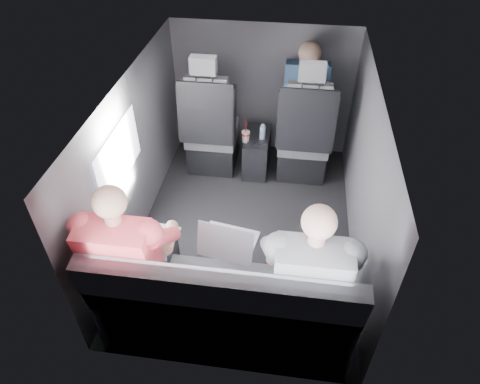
# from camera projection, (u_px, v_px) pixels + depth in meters

# --- Properties ---
(floor) EXTENTS (2.60, 2.60, 0.00)m
(floor) POSITION_uv_depth(u_px,v_px,m) (246.00, 228.00, 3.77)
(floor) COLOR black
(floor) RESTS_ON ground
(ceiling) EXTENTS (2.60, 2.60, 0.00)m
(ceiling) POSITION_uv_depth(u_px,v_px,m) (247.00, 87.00, 2.90)
(ceiling) COLOR #B2B2AD
(ceiling) RESTS_ON panel_back
(panel_left) EXTENTS (0.02, 2.60, 1.35)m
(panel_left) POSITION_uv_depth(u_px,v_px,m) (135.00, 157.00, 3.43)
(panel_left) COLOR #56565B
(panel_left) RESTS_ON floor
(panel_right) EXTENTS (0.02, 2.60, 1.35)m
(panel_right) POSITION_uv_depth(u_px,v_px,m) (364.00, 176.00, 3.24)
(panel_right) COLOR #56565B
(panel_right) RESTS_ON floor
(panel_front) EXTENTS (1.80, 0.02, 1.35)m
(panel_front) POSITION_uv_depth(u_px,v_px,m) (262.00, 90.00, 4.32)
(panel_front) COLOR #56565B
(panel_front) RESTS_ON floor
(panel_back) EXTENTS (1.80, 0.02, 1.35)m
(panel_back) POSITION_uv_depth(u_px,v_px,m) (217.00, 307.00, 2.35)
(panel_back) COLOR #56565B
(panel_back) RESTS_ON floor
(side_window) EXTENTS (0.02, 0.75, 0.42)m
(side_window) POSITION_uv_depth(u_px,v_px,m) (119.00, 156.00, 3.05)
(side_window) COLOR white
(side_window) RESTS_ON panel_left
(seatbelt) EXTENTS (0.35, 0.11, 0.59)m
(seatbelt) POSITION_uv_depth(u_px,v_px,m) (307.00, 113.00, 3.71)
(seatbelt) COLOR black
(seatbelt) RESTS_ON front_seat_right
(front_seat_left) EXTENTS (0.52, 0.58, 1.26)m
(front_seat_left) POSITION_uv_depth(u_px,v_px,m) (211.00, 134.00, 4.19)
(front_seat_left) COLOR black
(front_seat_left) RESTS_ON floor
(front_seat_right) EXTENTS (0.52, 0.58, 1.26)m
(front_seat_right) POSITION_uv_depth(u_px,v_px,m) (303.00, 141.00, 4.10)
(front_seat_right) COLOR black
(front_seat_right) RESTS_ON floor
(center_console) EXTENTS (0.24, 0.48, 0.41)m
(center_console) POSITION_uv_depth(u_px,v_px,m) (257.00, 152.00, 4.31)
(center_console) COLOR black
(center_console) RESTS_ON floor
(rear_bench) EXTENTS (1.60, 0.57, 0.92)m
(rear_bench) POSITION_uv_depth(u_px,v_px,m) (225.00, 309.00, 2.77)
(rear_bench) COLOR slate
(rear_bench) RESTS_ON floor
(soda_cup) EXTENTS (0.08, 0.08, 0.24)m
(soda_cup) POSITION_uv_depth(u_px,v_px,m) (246.00, 136.00, 4.06)
(soda_cup) COLOR white
(soda_cup) RESTS_ON center_console
(water_bottle) EXTENTS (0.06, 0.06, 0.16)m
(water_bottle) POSITION_uv_depth(u_px,v_px,m) (263.00, 132.00, 4.08)
(water_bottle) COLOR #A9CDE4
(water_bottle) RESTS_ON center_console
(laptop_white) EXTENTS (0.37, 0.35, 0.25)m
(laptop_white) POSITION_uv_depth(u_px,v_px,m) (148.00, 238.00, 2.81)
(laptop_white) COLOR silver
(laptop_white) RESTS_ON passenger_rear_left
(laptop_silver) EXTENTS (0.40, 0.38, 0.26)m
(laptop_silver) POSITION_uv_depth(u_px,v_px,m) (228.00, 241.00, 2.78)
(laptop_silver) COLOR silver
(laptop_silver) RESTS_ON rear_bench
(laptop_black) EXTENTS (0.30, 0.27, 0.21)m
(laptop_black) POSITION_uv_depth(u_px,v_px,m) (311.00, 254.00, 2.71)
(laptop_black) COLOR black
(laptop_black) RESTS_ON passenger_rear_right
(passenger_rear_left) EXTENTS (0.53, 0.64, 1.27)m
(passenger_rear_left) POSITION_uv_depth(u_px,v_px,m) (132.00, 254.00, 2.68)
(passenger_rear_left) COLOR #333237
(passenger_rear_left) RESTS_ON rear_bench
(passenger_rear_right) EXTENTS (0.53, 0.64, 1.26)m
(passenger_rear_right) POSITION_uv_depth(u_px,v_px,m) (309.00, 273.00, 2.57)
(passenger_rear_right) COLOR navy
(passenger_rear_right) RESTS_ON rear_bench
(passenger_front_right) EXTENTS (0.41, 0.41, 0.84)m
(passenger_front_right) POSITION_uv_depth(u_px,v_px,m) (305.00, 95.00, 4.07)
(passenger_front_right) COLOR navy
(passenger_front_right) RESTS_ON front_seat_right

